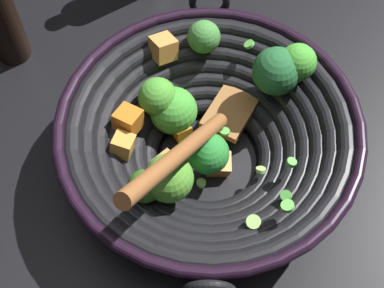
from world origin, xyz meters
name	(u,v)px	position (x,y,z in m)	size (l,w,h in m)	color
ground_plane	(208,163)	(0.00, 0.00, 0.00)	(4.00, 4.00, 0.00)	black
wok	(208,136)	(0.00, 0.00, 0.06)	(0.38, 0.36, 0.20)	black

